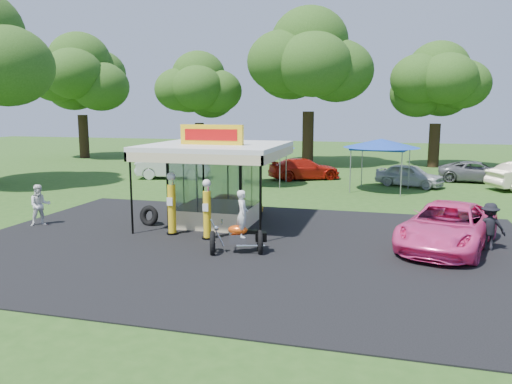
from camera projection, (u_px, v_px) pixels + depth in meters
ground at (224, 262)px, 15.77m from camera, size 120.00×120.00×0.00m
asphalt_apron at (242, 245)px, 17.67m from camera, size 20.00×14.00×0.04m
gas_station_kiosk at (217, 182)px, 20.75m from camera, size 5.40×5.40×4.18m
gas_pump_left at (172, 205)px, 19.02m from camera, size 0.45×0.45×2.44m
gas_pump_right at (207, 211)px, 18.35m from camera, size 0.42×0.42×2.27m
motorcycle at (240, 228)px, 16.58m from camera, size 1.98×1.40×2.25m
spare_tires at (149, 216)px, 20.71m from camera, size 1.03×0.70×0.86m
kiosk_car at (233, 203)px, 23.06m from camera, size 2.82×1.13×0.96m
pink_sedan at (447, 226)px, 17.28m from camera, size 4.16×6.15×1.57m
spectator_west at (40, 205)px, 20.58m from camera, size 1.06×1.06×1.73m
spectator_east_a at (489, 227)px, 16.95m from camera, size 1.10×0.65×1.67m
bg_car_a at (173, 167)px, 34.67m from camera, size 5.30×2.92×1.66m
bg_car_b at (304, 169)px, 34.23m from camera, size 5.31×4.19×1.44m
bg_car_c at (410, 175)px, 31.09m from camera, size 4.45×3.11×1.41m
bg_car_d at (477, 172)px, 32.96m from camera, size 5.05×2.63×1.36m
tent_west at (263, 145)px, 31.52m from camera, size 4.04×4.04×2.83m
tent_east at (381, 144)px, 29.12m from camera, size 4.41×4.41×3.08m
oak_far_a at (81, 80)px, 48.32m from camera, size 9.96×9.96×11.80m
oak_far_b at (199, 93)px, 45.40m from camera, size 8.17×8.17×9.74m
oak_far_c at (309, 68)px, 42.07m from camera, size 10.98×10.98×12.95m
oak_far_d at (437, 89)px, 40.61m from camera, size 8.39×8.39×9.98m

